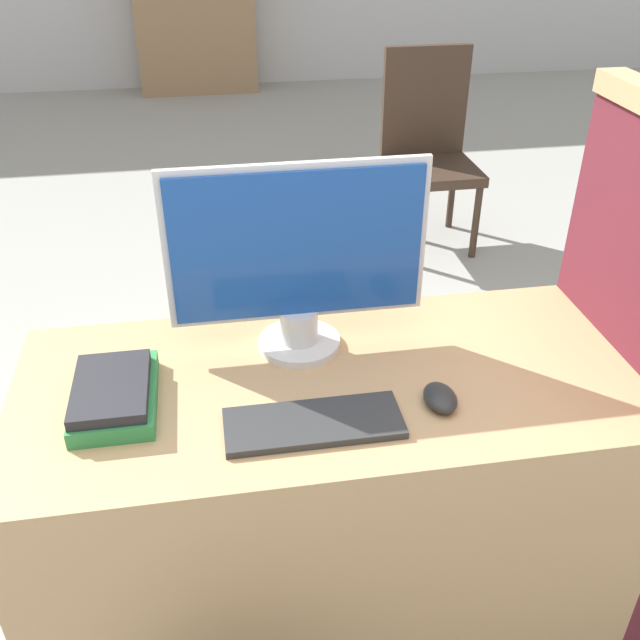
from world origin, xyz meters
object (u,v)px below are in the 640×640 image
object	(u,v)px
monitor	(298,259)
far_chair	(428,143)
keyboard	(314,423)
book_stack	(114,394)
mouse	(440,398)

from	to	relation	value
monitor	far_chair	size ratio (longest dim) A/B	0.58
monitor	keyboard	xyz separation A→B (m)	(-0.01, -0.29, -0.22)
book_stack	monitor	bearing A→B (deg)	20.57
keyboard	far_chair	xyz separation A→B (m)	(0.97, 2.34, -0.24)
keyboard	mouse	size ratio (longest dim) A/B	3.56
book_stack	far_chair	xyz separation A→B (m)	(1.36, 2.21, -0.26)
monitor	keyboard	bearing A→B (deg)	-92.41
monitor	book_stack	world-z (taller)	monitor
book_stack	mouse	bearing A→B (deg)	-9.34
far_chair	book_stack	bearing A→B (deg)	-178.99
keyboard	mouse	bearing A→B (deg)	5.67
mouse	far_chair	bearing A→B (deg)	73.22
mouse	far_chair	world-z (taller)	far_chair
keyboard	mouse	distance (m)	0.27
far_chair	mouse	bearing A→B (deg)	-164.23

